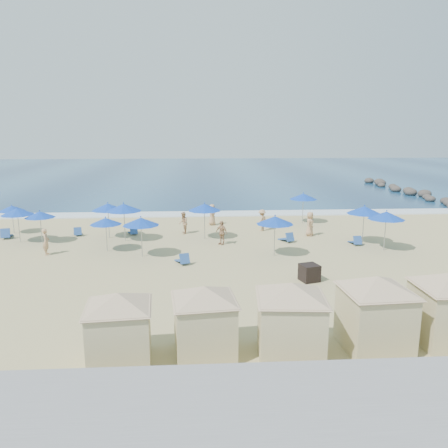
{
  "coord_description": "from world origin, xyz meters",
  "views": [
    {
      "loc": [
        -0.65,
        -22.63,
        7.25
      ],
      "look_at": [
        0.94,
        3.0,
        1.77
      ],
      "focal_mm": 35.0,
      "sensor_mm": 36.0,
      "label": 1
    }
  ],
  "objects": [
    {
      "name": "umbrella_5",
      "position": [
        -5.53,
        6.23,
        2.29
      ],
      "size": [
        2.32,
        2.32,
        2.64
      ],
      "color": "#A5A8AD",
      "rests_on": "ground"
    },
    {
      "name": "cabana_3",
      "position": [
        5.28,
        -9.25,
        1.61
      ],
      "size": [
        4.48,
        4.48,
        2.82
      ],
      "color": "#C9BA89",
      "rests_on": "ground"
    },
    {
      "name": "beachgoer_4",
      "position": [
        0.5,
        10.98,
        0.83
      ],
      "size": [
        0.71,
        0.91,
        1.65
      ],
      "primitive_type": "imported",
      "rotation": [
        0.0,
        0.0,
        1.33
      ],
      "color": "tan",
      "rests_on": "ground"
    },
    {
      "name": "umbrella_1",
      "position": [
        -10.95,
        6.08,
        1.91
      ],
      "size": [
        1.93,
        1.93,
        2.2
      ],
      "color": "#A5A8AD",
      "rests_on": "ground"
    },
    {
      "name": "umbrella_10",
      "position": [
        10.15,
        4.56,
        2.24
      ],
      "size": [
        2.27,
        2.27,
        2.59
      ],
      "color": "#A5A8AD",
      "rests_on": "ground"
    },
    {
      "name": "beach_chair_5",
      "position": [
        9.61,
        4.33,
        0.23
      ],
      "size": [
        0.57,
        1.2,
        0.65
      ],
      "color": "#284F95",
      "rests_on": "ground"
    },
    {
      "name": "beachgoer_0",
      "position": [
        -9.69,
        3.17,
        0.8
      ],
      "size": [
        0.5,
        0.65,
        1.6
      ],
      "primitive_type": "imported",
      "rotation": [
        0.0,
        0.0,
        1.78
      ],
      "color": "tan",
      "rests_on": "ground"
    },
    {
      "name": "umbrella_2",
      "position": [
        -12.47,
        6.34,
        2.08
      ],
      "size": [
        2.1,
        2.1,
        2.39
      ],
      "color": "#A5A8AD",
      "rests_on": "ground"
    },
    {
      "name": "beachgoer_2",
      "position": [
        0.89,
        4.94,
        0.79
      ],
      "size": [
        0.93,
        0.92,
        1.58
      ],
      "primitive_type": "imported",
      "rotation": [
        0.0,
        0.0,
        5.51
      ],
      "color": "tan",
      "rests_on": "ground"
    },
    {
      "name": "umbrella_9",
      "position": [
        7.78,
        11.29,
        2.16
      ],
      "size": [
        2.19,
        2.19,
        2.49
      ],
      "color": "#A5A8AD",
      "rests_on": "ground"
    },
    {
      "name": "beach_chair_3",
      "position": [
        -1.5,
        0.82,
        0.23
      ],
      "size": [
        0.93,
        1.33,
        0.67
      ],
      "color": "#284F95",
      "rests_on": "ground"
    },
    {
      "name": "umbrella_4",
      "position": [
        -6.78,
        7.23,
        2.17
      ],
      "size": [
        2.2,
        2.2,
        2.5
      ],
      "color": "#A5A8AD",
      "rests_on": "ground"
    },
    {
      "name": "beach_chair_1",
      "position": [
        -9.16,
        8.06,
        0.22
      ],
      "size": [
        0.86,
        1.28,
        0.65
      ],
      "color": "#284F95",
      "rests_on": "ground"
    },
    {
      "name": "umbrella_3",
      "position": [
        -6.24,
        3.72,
        1.89
      ],
      "size": [
        1.91,
        1.91,
        2.18
      ],
      "color": "#A5A8AD",
      "rests_on": "ground"
    },
    {
      "name": "rock_jetty",
      "position": [
        24.01,
        24.9,
        0.36
      ],
      "size": [
        2.56,
        26.66,
        0.96
      ],
      "color": "#302B28",
      "rests_on": "ground"
    },
    {
      "name": "umbrella_0",
      "position": [
        -13.92,
        8.99,
        1.83
      ],
      "size": [
        1.85,
        1.85,
        2.11
      ],
      "color": "#A5A8AD",
      "rests_on": "ground"
    },
    {
      "name": "cabana_2",
      "position": [
        2.32,
        -9.62,
        1.6
      ],
      "size": [
        4.43,
        4.43,
        2.79
      ],
      "color": "#C9BA89",
      "rests_on": "ground"
    },
    {
      "name": "cabana_0",
      "position": [
        -3.16,
        -9.7,
        1.48
      ],
      "size": [
        4.11,
        4.11,
        2.59
      ],
      "color": "#C9BA89",
      "rests_on": "ground"
    },
    {
      "name": "beach_chair_0",
      "position": [
        -13.86,
        7.53,
        0.26
      ],
      "size": [
        0.94,
        1.48,
        0.76
      ],
      "color": "#284F95",
      "rests_on": "ground"
    },
    {
      "name": "umbrella_7",
      "position": [
        -0.17,
        6.53,
        2.2
      ],
      "size": [
        2.23,
        2.23,
        2.53
      ],
      "color": "#A5A8AD",
      "rests_on": "ground"
    },
    {
      "name": "beach_chair_2",
      "position": [
        -5.27,
        8.11,
        0.23
      ],
      "size": [
        0.87,
        1.29,
        0.65
      ],
      "color": "#284F95",
      "rests_on": "ground"
    },
    {
      "name": "beachgoer_3",
      "position": [
        4.11,
        8.76,
        0.79
      ],
      "size": [
        1.1,
        1.17,
        1.59
      ],
      "primitive_type": "imported",
      "rotation": [
        0.0,
        0.0,
        4.05
      ],
      "color": "tan",
      "rests_on": "ground"
    },
    {
      "name": "umbrella_6",
      "position": [
        -3.94,
        2.42,
        2.11
      ],
      "size": [
        2.14,
        2.14,
        2.43
      ],
      "color": "#A5A8AD",
      "rests_on": "ground"
    },
    {
      "name": "ground",
      "position": [
        0.0,
        0.0,
        0.0
      ],
      "size": [
        160.0,
        160.0,
        0.0
      ],
      "primitive_type": "plane",
      "color": "tan",
      "rests_on": "ground"
    },
    {
      "name": "beach_chair_4",
      "position": [
        5.32,
        5.38,
        0.24
      ],
      "size": [
        0.97,
        1.35,
        0.68
      ],
      "color": "#284F95",
      "rests_on": "ground"
    },
    {
      "name": "umbrella_11",
      "position": [
        10.88,
        2.87,
        2.2
      ],
      "size": [
        2.23,
        2.23,
        2.54
      ],
      "color": "#A5A8AD",
      "rests_on": "ground"
    },
    {
      "name": "ocean",
      "position": [
        0.0,
        55.0,
        0.03
      ],
      "size": [
        160.0,
        80.0,
        0.06
      ],
      "primitive_type": "cube",
      "color": "navy",
      "rests_on": "ground"
    },
    {
      "name": "seawall",
      "position": [
        0.0,
        -13.5,
        0.65
      ],
      "size": [
        160.0,
        6.1,
        1.22
      ],
      "color": "gray",
      "rests_on": "ground"
    },
    {
      "name": "cabana_1",
      "position": [
        -0.47,
        -9.31,
        1.49
      ],
      "size": [
        4.13,
        4.13,
        2.6
      ],
      "color": "#C9BA89",
      "rests_on": "ground"
    },
    {
      "name": "beachgoer_5",
      "position": [
        7.23,
        6.94,
        0.86
      ],
      "size": [
        0.89,
        1.0,
        1.72
      ],
      "primitive_type": "imported",
      "rotation": [
        0.0,
        0.0,
        1.06
      ],
      "color": "tan",
      "rests_on": "ground"
    },
    {
      "name": "trash_bin",
      "position": [
        4.82,
        -2.41,
        0.42
      ],
      "size": [
        1.04,
        1.04,
        0.84
      ],
      "primitive_type": "cube",
      "rotation": [
        0.0,
        0.0,
        0.29
      ],
      "color": "black",
      "rests_on": "ground"
    },
    {
      "name": "umbrella_8",
      "position": [
        3.86,
        2.05,
        2.16
      ],
      "size": [
        2.19,
        2.19,
        2.5
      ],
      "color": "#A5A8AD",
      "rests_on": "ground"
    },
    {
      "name": "surf_line",
      "position": [
        0.0,
        15.5,
        0.04
      ],
      "size": [
        160.0,
        2.5,
        0.08
      ],
      "primitive_type": "cube",
      "color": "white",
      "rests_on": "ground"
    },
    {
      "name": "beachgoer_1",
      "position": [
        -1.68,
        8.14,
        0.79
      ],
      "size": [
        0.64,
        0.8,
        1.58
      ],
      "primitive_type": "imported",
      "rotation": [
        0.0,
        0.0,
        4.77
      ],
      "color": "tan",
      "rests_on": "ground"
    }
  ]
}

